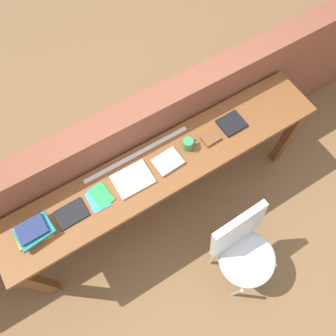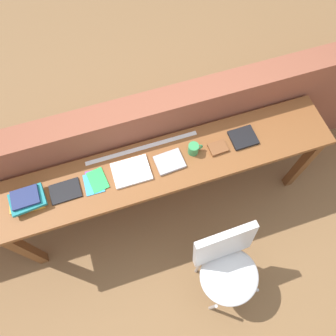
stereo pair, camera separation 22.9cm
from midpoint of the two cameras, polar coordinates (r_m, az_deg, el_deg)
ground_plane at (r=3.07m, az=3.64°, el=-11.42°), size 40.00×40.00×0.00m
brick_wall_back at (r=2.74m, az=-0.15°, el=3.94°), size 6.00×0.20×1.16m
sideboard at (r=2.45m, az=2.29°, el=-0.85°), size 2.50×0.44×0.88m
chair_white_moulded at (r=2.53m, az=12.92°, el=-16.51°), size 0.45×0.46×0.89m
book_stack_leftmost at (r=2.33m, az=-20.86°, el=-5.51°), size 0.25×0.18×0.08m
magazine_cycling at (r=2.31m, az=-14.79°, el=-4.24°), size 0.21×0.15×0.01m
pamphlet_pile_colourful at (r=2.29m, az=-9.80°, el=-2.61°), size 0.17×0.19×0.01m
book_open_centre at (r=2.29m, az=-3.58°, el=-0.92°), size 0.26×0.20×0.02m
book_grey_hardcover at (r=2.32m, az=3.07°, el=0.78°), size 0.21×0.17×0.02m
mug at (r=2.34m, az=7.29°, el=3.05°), size 0.11×0.08×0.09m
leather_journal_brown at (r=2.41m, az=11.40°, el=3.19°), size 0.13×0.11×0.02m
book_repair_rightmost at (r=2.50m, az=15.54°, el=4.85°), size 0.19×0.17×0.02m
ruler_metal_back_edge at (r=2.38m, az=-1.83°, el=3.23°), size 0.84×0.03×0.00m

